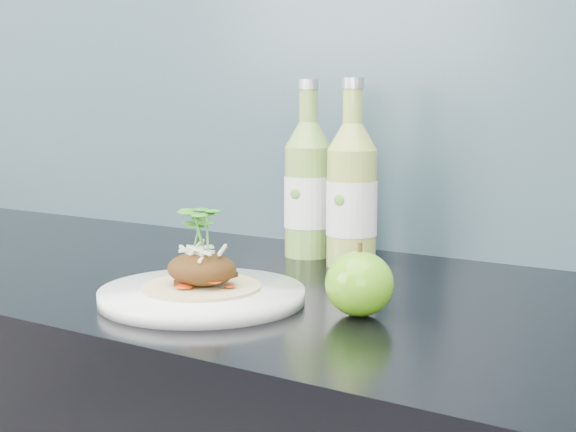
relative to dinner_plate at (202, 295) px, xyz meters
name	(u,v)px	position (x,y,z in m)	size (l,w,h in m)	color
subway_backsplash	(412,22)	(0.06, 0.42, 0.34)	(4.00, 0.02, 0.70)	#648E9E
dinner_plate	(202,295)	(0.00, 0.00, 0.00)	(0.25, 0.25, 0.02)	white
pork_taco	(202,265)	(0.00, 0.00, 0.04)	(0.14, 0.14, 0.09)	tan
green_apple	(359,284)	(0.18, 0.05, 0.03)	(0.10, 0.10, 0.08)	#37900F
cider_bottle_left	(308,190)	(-0.05, 0.31, 0.09)	(0.09, 0.09, 0.26)	#79A745
cider_bottle_right	(352,196)	(0.04, 0.28, 0.09)	(0.08, 0.08, 0.26)	#A2B54B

